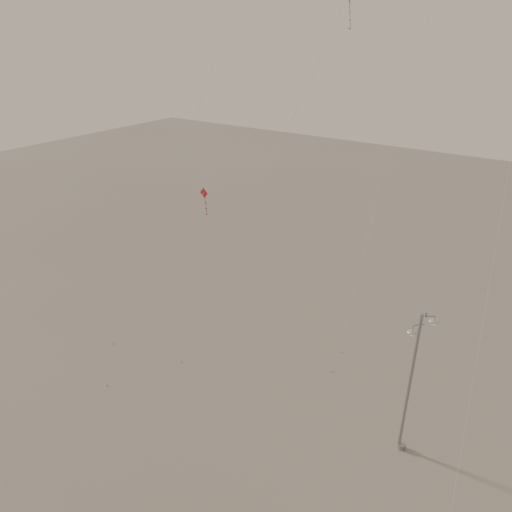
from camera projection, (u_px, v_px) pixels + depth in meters
The scene contains 7 objects.
ground at pixel (246, 442), 32.69m from camera, with size 160.00×160.00×0.00m, color gray.
street_lamp at pixel (412, 379), 30.31m from camera, with size 1.32×1.28×8.84m.
kite_0 at pixel (232, 15), 37.91m from camera, with size 6.44×11.91×29.44m.
kite_1 at pixel (306, 90), 33.70m from camera, with size 8.26×7.29×23.97m.
kite_3 at pixel (178, 246), 32.04m from camera, with size 7.30×2.66×14.17m.
kite_4 at pixel (508, 171), 30.67m from camera, with size 3.39×15.81×19.79m.
kite_5 at pixel (415, 21), 39.92m from camera, with size 0.83×12.79×29.75m.
Camera 1 is at (15.32, -20.89, 22.63)m, focal length 40.00 mm.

